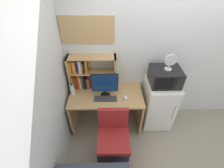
# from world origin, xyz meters

# --- Properties ---
(wall_back) EXTENTS (6.40, 0.04, 2.60)m
(wall_back) POSITION_xyz_m (0.40, 0.02, 1.30)
(wall_back) COLOR silver
(wall_back) RESTS_ON ground_plane
(wall_left) EXTENTS (0.04, 4.40, 2.60)m
(wall_left) POSITION_xyz_m (-1.62, -1.60, 1.30)
(wall_left) COLOR silver
(wall_left) RESTS_ON ground_plane
(desk) EXTENTS (1.24, 0.65, 0.75)m
(desk) POSITION_xyz_m (-0.93, -0.33, 0.52)
(desk) COLOR tan
(desk) RESTS_ON ground_plane
(hutch_bookshelf) EXTENTS (0.79, 0.22, 0.61)m
(hutch_bookshelf) POSITION_xyz_m (-1.28, -0.10, 1.05)
(hutch_bookshelf) COLOR tan
(hutch_bookshelf) RESTS_ON desk
(monitor) EXTENTS (0.43, 0.16, 0.44)m
(monitor) POSITION_xyz_m (-0.94, -0.36, 1.00)
(monitor) COLOR black
(monitor) RESTS_ON desk
(keyboard) EXTENTS (0.38, 0.12, 0.02)m
(keyboard) POSITION_xyz_m (-0.94, -0.44, 0.76)
(keyboard) COLOR #333338
(keyboard) RESTS_ON desk
(computer_mouse) EXTENTS (0.06, 0.10, 0.03)m
(computer_mouse) POSITION_xyz_m (-0.61, -0.43, 0.77)
(computer_mouse) COLOR silver
(computer_mouse) RESTS_ON desk
(water_bottle) EXTENTS (0.07, 0.07, 0.22)m
(water_bottle) POSITION_xyz_m (-1.49, -0.31, 0.85)
(water_bottle) COLOR silver
(water_bottle) RESTS_ON desk
(mini_fridge) EXTENTS (0.52, 0.54, 0.95)m
(mini_fridge) POSITION_xyz_m (0.02, -0.29, 0.47)
(mini_fridge) COLOR white
(mini_fridge) RESTS_ON ground_plane
(microwave) EXTENTS (0.47, 0.40, 0.27)m
(microwave) POSITION_xyz_m (0.02, -0.29, 1.08)
(microwave) COLOR black
(microwave) RESTS_ON mini_fridge
(desk_fan) EXTENTS (0.18, 0.11, 0.26)m
(desk_fan) POSITION_xyz_m (0.04, -0.29, 1.36)
(desk_fan) COLOR silver
(desk_fan) RESTS_ON microwave
(desk_chair) EXTENTS (0.54, 0.54, 0.89)m
(desk_chair) POSITION_xyz_m (-0.82, -0.95, 0.39)
(desk_chair) COLOR black
(desk_chair) RESTS_ON ground_plane
(wall_corkboard) EXTENTS (0.80, 0.02, 0.41)m
(wall_corkboard) POSITION_xyz_m (-1.19, -0.01, 1.74)
(wall_corkboard) COLOR tan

